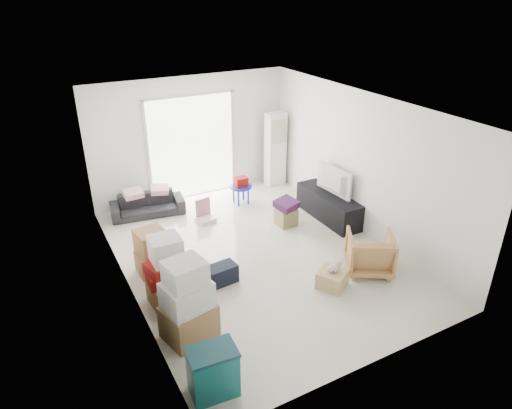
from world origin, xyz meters
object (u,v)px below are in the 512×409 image
object	(u,v)px
television	(330,191)
armchair	(370,251)
kids_table	(241,185)
tv_console	(328,206)
ottoman	(286,217)
sofa	(147,202)
wood_crate	(332,279)
storage_bins	(213,372)
ac_tower	(275,149)

from	to	relation	value
television	armchair	xyz separation A→B (m)	(-0.55, -1.89, -0.23)
kids_table	tv_console	bearing A→B (deg)	-49.77
tv_console	ottoman	world-z (taller)	tv_console
sofa	kids_table	distance (m)	2.03
tv_console	wood_crate	size ratio (longest dim) A/B	3.95
tv_console	kids_table	xyz separation A→B (m)	(-1.27, 1.50, 0.16)
storage_bins	kids_table	bearing A→B (deg)	59.74
ac_tower	ottoman	xyz separation A→B (m)	(-0.87, -1.93, -0.70)
ac_tower	storage_bins	distance (m)	6.42
ac_tower	television	bearing A→B (deg)	-88.63
storage_bins	ottoman	xyz separation A→B (m)	(2.98, 3.18, -0.15)
tv_console	storage_bins	xyz separation A→B (m)	(-3.90, -3.01, 0.05)
kids_table	television	bearing A→B (deg)	-49.77
ac_tower	television	xyz separation A→B (m)	(0.05, -2.10, -0.26)
storage_bins	ottoman	bearing A→B (deg)	46.82
storage_bins	wood_crate	size ratio (longest dim) A/B	1.57
sofa	armchair	xyz separation A→B (m)	(2.70, -3.83, 0.08)
kids_table	ottoman	bearing A→B (deg)	-75.36
armchair	storage_bins	bearing A→B (deg)	50.41
armchair	kids_table	distance (m)	3.46
ac_tower	tv_console	world-z (taller)	ac_tower
storage_bins	television	bearing A→B (deg)	37.68
armchair	wood_crate	xyz separation A→B (m)	(-0.82, -0.08, -0.24)
sofa	ottoman	distance (m)	2.93
ac_tower	wood_crate	xyz separation A→B (m)	(-1.32, -4.06, -0.74)
tv_console	television	distance (m)	0.34
armchair	kids_table	world-z (taller)	armchair
ottoman	television	bearing A→B (deg)	-10.13
ottoman	storage_bins	bearing A→B (deg)	-133.18
tv_console	armchair	xyz separation A→B (m)	(-0.55, -1.89, 0.11)
armchair	storage_bins	world-z (taller)	armchair
armchair	television	bearing A→B (deg)	-74.28
television	ac_tower	bearing A→B (deg)	-2.39
sofa	storage_bins	bearing A→B (deg)	-89.10
ac_tower	storage_bins	bearing A→B (deg)	-127.01
kids_table	armchair	bearing A→B (deg)	-77.96
television	armchair	distance (m)	1.98
tv_console	wood_crate	bearing A→B (deg)	-124.86
wood_crate	tv_console	bearing A→B (deg)	55.14
wood_crate	armchair	bearing A→B (deg)	5.55
television	ottoman	distance (m)	1.03
tv_console	armchair	distance (m)	1.97
tv_console	wood_crate	world-z (taller)	tv_console
television	kids_table	bearing A→B (deg)	36.48
tv_console	sofa	size ratio (longest dim) A/B	1.09
storage_bins	wood_crate	world-z (taller)	storage_bins
tv_console	sofa	distance (m)	3.78
ac_tower	ottoman	world-z (taller)	ac_tower
tv_console	ottoman	xyz separation A→B (m)	(-0.92, 0.16, -0.10)
television	ottoman	bearing A→B (deg)	76.12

